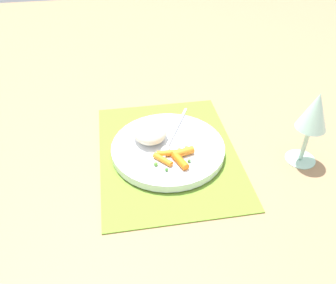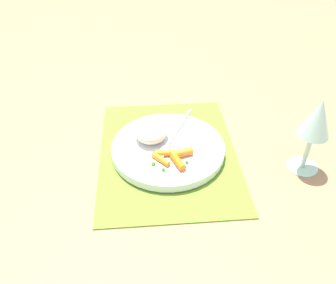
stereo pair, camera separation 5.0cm
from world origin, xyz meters
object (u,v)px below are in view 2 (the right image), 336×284
Objects in this scene: rice_mound at (151,131)px; plate at (168,149)px; fork at (172,138)px; wine_glass at (317,121)px; carrot_portion at (174,156)px.

plate is at bearing 50.95° from rice_mound.
rice_mound reaches higher than plate.
plate is at bearing -27.31° from fork.
rice_mound is at bearing -129.05° from plate.
wine_glass reaches higher than fork.
fork reaches higher than plate.
wine_glass is at bearing 71.66° from fork.
carrot_portion reaches higher than fork.
wine_glass is at bearing 73.21° from rice_mound.
rice_mound is at bearing -97.51° from fork.
rice_mound is 0.93× the size of carrot_portion.
carrot_portion is (0.08, 0.05, -0.01)m from rice_mound.
carrot_portion is 0.07m from fork.
wine_glass is at bearing 85.60° from carrot_portion.
fork is at bearing 177.49° from carrot_portion.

